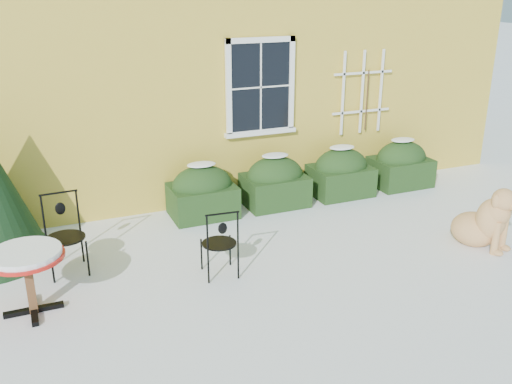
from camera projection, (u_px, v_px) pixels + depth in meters
name	position (u px, v px, depth m)	size (l,w,h in m)	color
ground	(286.00, 282.00, 7.34)	(80.00, 80.00, 0.00)	white
house	(149.00, 2.00, 12.27)	(12.40, 8.40, 6.40)	yellow
hedge_row	(309.00, 178.00, 10.00)	(4.95, 0.80, 0.91)	black
bistro_table	(26.00, 261.00, 6.45)	(0.86, 0.86, 0.80)	black
patio_chair_near	(220.00, 242.00, 7.35)	(0.46, 0.45, 0.95)	black
patio_chair_far	(65.00, 234.00, 7.46)	(0.51, 0.51, 1.06)	black
dog	(485.00, 222.00, 8.19)	(0.80, 1.09, 0.98)	tan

